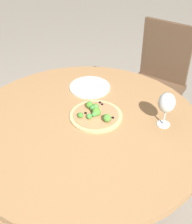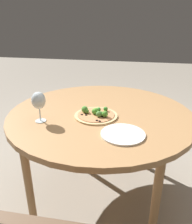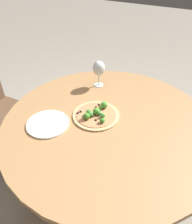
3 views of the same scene
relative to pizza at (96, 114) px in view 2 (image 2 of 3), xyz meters
The scene contains 5 objects.
ground_plane 0.73m from the pizza, 99.47° to the right, with size 12.00×12.00×0.00m, color gray.
dining_table 0.12m from the pizza, 99.47° to the right, with size 1.25×1.25×0.71m.
pizza is the anchor object (origin of this frame).
wine_glass 0.37m from the pizza, 23.44° to the left, with size 0.08×0.08×0.19m.
plate_near 0.29m from the pizza, 131.83° to the left, with size 0.24×0.24×0.01m.
Camera 2 is at (-0.24, 1.36, 1.30)m, focal length 35.00 mm.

